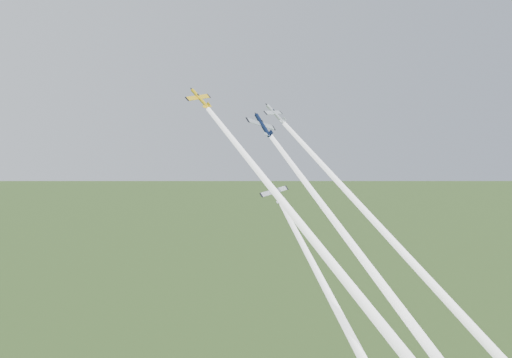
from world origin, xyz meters
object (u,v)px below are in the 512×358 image
(plane_navy, at_px, (263,125))
(plane_silver_low, at_px, (275,193))
(plane_silver_right, at_px, (275,114))
(plane_yellow, at_px, (200,98))

(plane_navy, relative_size, plane_silver_low, 1.26)
(plane_silver_low, bearing_deg, plane_silver_right, 57.86)
(plane_silver_low, bearing_deg, plane_yellow, 145.20)
(plane_navy, xyz_separation_m, plane_silver_right, (5.92, 3.38, 2.54))
(plane_silver_right, height_order, plane_silver_low, plane_silver_right)
(plane_silver_right, xyz_separation_m, plane_silver_low, (-6.29, -8.60, -16.83))
(plane_silver_right, bearing_deg, plane_navy, -173.19)
(plane_yellow, xyz_separation_m, plane_navy, (12.95, -4.89, -5.75))
(plane_silver_right, bearing_deg, plane_silver_low, -149.06)
(plane_silver_right, distance_m, plane_silver_low, 19.92)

